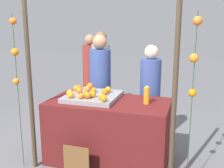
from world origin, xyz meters
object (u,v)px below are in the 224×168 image
(orange_0, at_px, (94,90))
(chalkboard_sign, at_px, (77,164))
(vendor_right, at_px, (150,99))
(juice_bottle, at_px, (147,95))
(orange_1, at_px, (93,94))
(vendor_left, at_px, (100,91))
(stall_counter, at_px, (109,131))

(orange_0, height_order, chalkboard_sign, orange_0)
(chalkboard_sign, relative_size, vendor_right, 0.30)
(chalkboard_sign, bearing_deg, juice_bottle, 41.88)
(juice_bottle, bearing_deg, orange_1, -169.74)
(orange_0, distance_m, vendor_left, 0.59)
(vendor_left, bearing_deg, stall_counter, -62.14)
(orange_0, distance_m, chalkboard_sign, 1.05)
(orange_0, xyz_separation_m, orange_1, (0.07, -0.24, 0.01))
(orange_1, distance_m, juice_bottle, 0.70)
(vendor_left, distance_m, vendor_right, 0.81)
(orange_1, distance_m, vendor_right, 1.05)
(chalkboard_sign, relative_size, vendor_left, 0.27)
(juice_bottle, bearing_deg, stall_counter, -176.60)
(juice_bottle, distance_m, vendor_left, 1.11)
(orange_0, height_order, vendor_right, vendor_right)
(juice_bottle, bearing_deg, chalkboard_sign, -138.12)
(chalkboard_sign, bearing_deg, vendor_right, 63.87)
(juice_bottle, bearing_deg, vendor_left, 142.48)
(stall_counter, relative_size, orange_0, 22.13)
(orange_0, relative_size, orange_1, 0.84)
(orange_0, bearing_deg, vendor_left, 100.72)
(orange_1, xyz_separation_m, chalkboard_sign, (-0.02, -0.51, -0.74))
(orange_1, bearing_deg, juice_bottle, 10.26)
(orange_1, height_order, juice_bottle, juice_bottle)
(orange_1, xyz_separation_m, vendor_right, (0.63, 0.80, -0.24))
(stall_counter, distance_m, vendor_right, 0.88)
(juice_bottle, relative_size, chalkboard_sign, 0.50)
(orange_1, distance_m, vendor_left, 0.83)
(vendor_right, bearing_deg, orange_0, -141.28)
(vendor_right, bearing_deg, orange_1, -128.00)
(vendor_right, bearing_deg, stall_counter, -121.72)
(stall_counter, relative_size, juice_bottle, 6.91)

